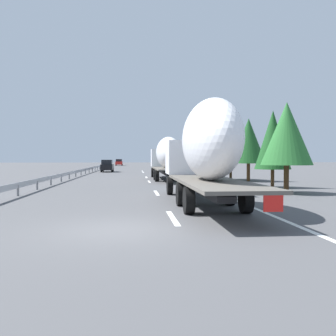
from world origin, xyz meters
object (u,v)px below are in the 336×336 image
truck_trailing (205,149)px  car_black_suv (107,166)px  road_sign (174,159)px  car_red_compact (119,162)px  truck_lead (167,156)px

truck_trailing → car_black_suv: 41.25m
car_black_suv → road_sign: (0.06, -10.33, 1.08)m
truck_trailing → car_red_compact: truck_trailing is taller
car_black_suv → car_red_compact: 48.19m
truck_lead → car_black_suv: truck_lead is taller
car_red_compact → road_sign: (-48.13, -10.47, 1.09)m
truck_trailing → car_red_compact: bearing=4.7°
truck_lead → truck_trailing: size_ratio=1.03×
truck_lead → car_red_compact: truck_lead is taller
truck_trailing → car_black_suv: (40.58, 7.23, -1.59)m
car_black_suv → truck_trailing: bearing=-169.9°
road_sign → car_black_suv: bearing=90.4°
truck_lead → road_sign: bearing=-8.2°
road_sign → truck_trailing: bearing=175.6°
car_red_compact → car_black_suv: bearing=-179.8°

